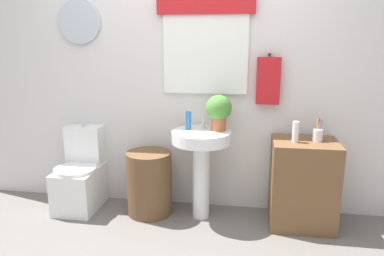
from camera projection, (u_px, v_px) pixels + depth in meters
back_wall at (189, 67)px, 3.28m from camera, size 4.40×0.18×2.60m
toilet at (81, 177)px, 3.41m from camera, size 0.38×0.51×0.77m
laundry_hamper at (149, 183)px, 3.28m from camera, size 0.40×0.40×0.58m
pedestal_sink at (201, 153)px, 3.14m from camera, size 0.51×0.51×0.79m
faucet at (203, 122)px, 3.19m from camera, size 0.03×0.03×0.10m
wooden_cabinet at (303, 183)px, 3.06m from camera, size 0.53×0.44×0.74m
soap_bottle at (188, 120)px, 3.14m from camera, size 0.05×0.05×0.16m
potted_plant at (219, 110)px, 3.08m from camera, size 0.22×0.22×0.31m
lotion_bottle at (296, 132)px, 2.93m from camera, size 0.05×0.05×0.17m
toothbrush_cup at (318, 135)px, 2.96m from camera, size 0.08×0.08×0.19m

